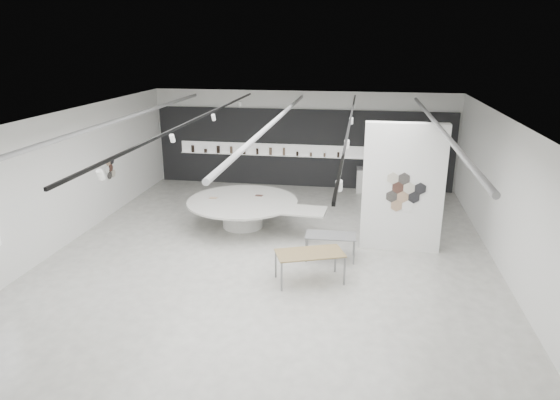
% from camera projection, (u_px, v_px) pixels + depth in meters
% --- Properties ---
extents(room, '(12.02, 14.02, 3.82)m').
position_uv_depth(room, '(268.00, 182.00, 13.24)').
color(room, beige).
rests_on(room, ground).
extents(back_wall_display, '(11.80, 0.27, 3.10)m').
position_uv_depth(back_wall_display, '(300.00, 149.00, 19.91)').
color(back_wall_display, black).
rests_on(back_wall_display, ground).
extents(partition_column, '(2.20, 0.38, 3.60)m').
position_uv_depth(partition_column, '(403.00, 188.00, 13.70)').
color(partition_column, white).
rests_on(partition_column, ground).
extents(display_island, '(4.55, 3.70, 0.89)m').
position_uv_depth(display_island, '(245.00, 210.00, 15.72)').
color(display_island, white).
rests_on(display_island, ground).
extents(sample_table_wood, '(1.81, 1.34, 0.76)m').
position_uv_depth(sample_table_wood, '(310.00, 255.00, 12.11)').
color(sample_table_wood, olive).
rests_on(sample_table_wood, ground).
extents(sample_table_stone, '(1.37, 0.72, 0.69)m').
position_uv_depth(sample_table_stone, '(331.00, 237.00, 13.40)').
color(sample_table_stone, slate).
rests_on(sample_table_stone, ground).
extents(kitchen_counter, '(1.70, 0.72, 1.32)m').
position_uv_depth(kitchen_counter, '(378.00, 180.00, 19.37)').
color(kitchen_counter, white).
rests_on(kitchen_counter, ground).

